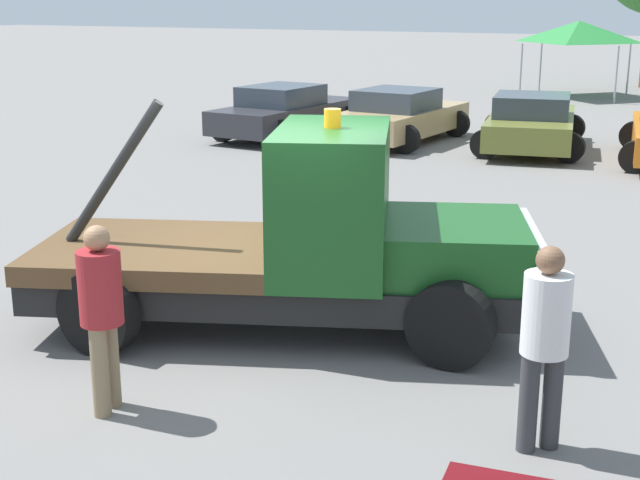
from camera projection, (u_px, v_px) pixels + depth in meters
name	position (u px, v px, depth m)	size (l,w,h in m)	color
ground_plane	(280.00, 325.00, 10.00)	(160.00, 160.00, 0.00)	slate
tow_truck	(309.00, 245.00, 9.72)	(5.78, 3.71, 2.51)	black
person_near_truck	(545.00, 335.00, 7.01)	(0.38, 0.38, 1.72)	#38383D
person_at_hood	(101.00, 306.00, 7.69)	(0.38, 0.38, 1.70)	#847051
parked_car_charcoal	(285.00, 112.00, 23.25)	(2.73, 4.93, 1.34)	#2D2D33
parked_car_tan	(399.00, 116.00, 22.34)	(2.77, 4.65, 1.34)	tan
parked_car_olive	(531.00, 123.00, 21.17)	(3.00, 4.87, 1.34)	olive
canopy_tent_green	(579.00, 32.00, 31.95)	(3.33, 3.33, 2.71)	#9E9EA3
traffic_cone	(457.00, 234.00, 12.82)	(0.40, 0.40, 0.55)	black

